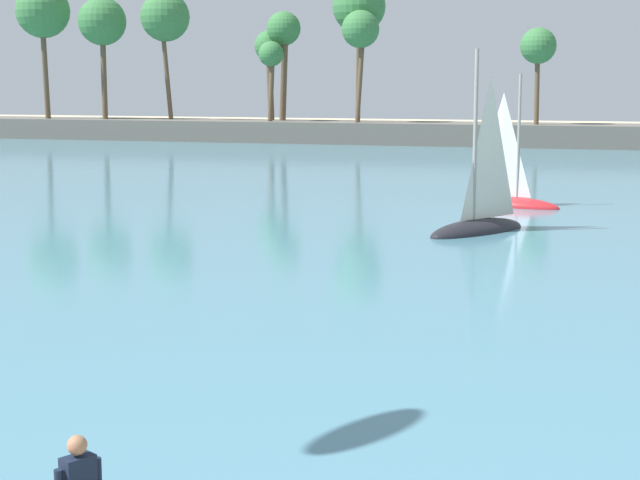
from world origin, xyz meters
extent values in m
cube|color=teal|center=(0.00, 62.19, 0.03)|extent=(220.00, 110.92, 0.06)
cube|color=#605B54|center=(0.00, 77.65, 0.90)|extent=(118.34, 6.00, 1.80)
cylinder|color=brown|center=(-24.08, 79.00, 4.93)|extent=(0.80, 0.73, 6.30)
sphere|color=#38753D|center=(-24.08, 79.00, 8.07)|extent=(2.62, 2.62, 2.62)
cylinder|color=brown|center=(-22.61, 78.35, 5.63)|extent=(0.98, 0.97, 7.71)
sphere|color=#38753D|center=(-22.61, 78.35, 9.47)|extent=(2.85, 2.85, 2.85)
cylinder|color=brown|center=(-33.21, 77.90, 6.19)|extent=(0.86, 0.88, 8.80)
sphere|color=#38753D|center=(-33.21, 77.90, 10.58)|extent=(4.25, 4.25, 4.25)
cylinder|color=brown|center=(-44.03, 76.10, 6.48)|extent=(0.58, 1.00, 9.38)
sphere|color=#38753D|center=(-44.03, 76.10, 11.16)|extent=(4.70, 4.70, 4.70)
cylinder|color=brown|center=(-23.12, 76.55, 4.57)|extent=(0.60, 0.62, 5.56)
sphere|color=#38753D|center=(-23.12, 76.55, 7.34)|extent=(2.09, 2.09, 2.09)
cylinder|color=brown|center=(-15.42, 76.17, 5.51)|extent=(0.80, 0.53, 7.44)
sphere|color=#38753D|center=(-15.42, 76.17, 9.22)|extent=(3.01, 3.01, 3.01)
cylinder|color=brown|center=(-38.65, 76.76, 6.01)|extent=(0.51, 0.51, 8.42)
sphere|color=#38753D|center=(-38.65, 76.76, 10.22)|extent=(4.16, 4.16, 4.16)
cylinder|color=brown|center=(-1.46, 76.46, 4.80)|extent=(0.46, 0.51, 6.01)
sphere|color=#38753D|center=(-1.46, 76.46, 7.80)|extent=(2.76, 2.76, 2.76)
cylinder|color=brown|center=(-16.08, 78.25, 6.47)|extent=(0.53, 0.51, 9.36)
sphere|color=#38753D|center=(-16.08, 78.25, 11.15)|extent=(4.35, 4.35, 4.35)
sphere|color=#9E7051|center=(-0.27, 4.59, 1.56)|extent=(0.21, 0.21, 0.21)
ellipsoid|color=black|center=(0.32, 30.53, 0.06)|extent=(3.59, 4.65, 0.92)
cylinder|color=gray|center=(0.20, 30.33, 3.40)|extent=(0.14, 0.14, 5.75)
pyramid|color=silver|center=(0.61, 31.00, 2.97)|extent=(1.20, 1.84, 4.89)
ellipsoid|color=red|center=(0.73, 38.09, 0.06)|extent=(4.19, 2.12, 0.80)
cylinder|color=gray|center=(0.93, 38.05, 2.98)|extent=(0.12, 0.12, 5.03)
pyramid|color=white|center=(0.26, 38.21, 2.60)|extent=(1.79, 0.55, 4.27)
camera|label=1|loc=(4.94, -4.27, 5.27)|focal=57.24mm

